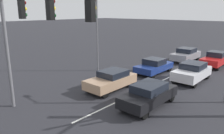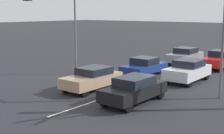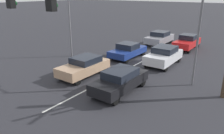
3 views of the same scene
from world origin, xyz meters
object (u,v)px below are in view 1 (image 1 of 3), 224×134
object	(u,v)px
car_gray_midlane_third	(186,55)
street_lamp_right_shoulder	(98,16)
car_navy_midlane_second	(154,66)
traffic_signal_gantry	(30,25)
car_tan_midlane_front	(111,80)
car_red_leftlane_third	(215,59)
car_silver_leftlane_second	(192,72)
car_black_leftlane_front	(149,94)

from	to	relation	value
car_gray_midlane_third	street_lamp_right_shoulder	size ratio (longest dim) A/B	0.47
car_navy_midlane_second	traffic_signal_gantry	size ratio (longest dim) A/B	0.46
car_gray_midlane_third	car_tan_midlane_front	bearing A→B (deg)	88.82
car_navy_midlane_second	car_red_leftlane_third	bearing A→B (deg)	-118.02
car_silver_leftlane_second	street_lamp_right_shoulder	size ratio (longest dim) A/B	0.45
car_gray_midlane_third	street_lamp_right_shoulder	bearing A→B (deg)	64.79
car_silver_leftlane_second	traffic_signal_gantry	size ratio (longest dim) A/B	0.46
car_navy_midlane_second	car_gray_midlane_third	xyz separation A→B (m)	(-0.15, -6.78, 0.09)
car_silver_leftlane_second	car_red_leftlane_third	xyz separation A→B (m)	(0.11, -6.51, -0.01)
car_silver_leftlane_second	car_gray_midlane_third	bearing A→B (deg)	-63.22
car_tan_midlane_front	car_silver_leftlane_second	xyz separation A→B (m)	(-3.68, -5.89, 0.06)
car_tan_midlane_front	car_gray_midlane_third	distance (m)	12.67
street_lamp_right_shoulder	traffic_signal_gantry	bearing A→B (deg)	116.40
car_navy_midlane_second	street_lamp_right_shoulder	size ratio (longest dim) A/B	0.45
car_red_leftlane_third	traffic_signal_gantry	size ratio (longest dim) A/B	0.49
car_tan_midlane_front	street_lamp_right_shoulder	xyz separation A→B (m)	(4.27, -3.05, 4.44)
car_silver_leftlane_second	street_lamp_right_shoulder	world-z (taller)	street_lamp_right_shoulder
traffic_signal_gantry	street_lamp_right_shoulder	world-z (taller)	street_lamp_right_shoulder
car_gray_midlane_third	car_red_leftlane_third	bearing A→B (deg)	175.31
car_tan_midlane_front	car_silver_leftlane_second	size ratio (longest dim) A/B	1.00
car_black_leftlane_front	car_navy_midlane_second	size ratio (longest dim) A/B	1.03
car_red_leftlane_third	traffic_signal_gantry	bearing A→B (deg)	80.05
car_black_leftlane_front	car_silver_leftlane_second	bearing A→B (deg)	-90.21
street_lamp_right_shoulder	car_tan_midlane_front	bearing A→B (deg)	144.42
car_black_leftlane_front	car_silver_leftlane_second	distance (m)	6.61
car_silver_leftlane_second	street_lamp_right_shoulder	xyz separation A→B (m)	(7.95, 2.84, 4.38)
car_tan_midlane_front	car_black_leftlane_front	distance (m)	3.73
car_silver_leftlane_second	traffic_signal_gantry	distance (m)	13.20
car_black_leftlane_front	car_red_leftlane_third	bearing A→B (deg)	-89.61
car_navy_midlane_second	traffic_signal_gantry	xyz separation A→B (m)	(-0.20, 12.06, 4.29)
car_silver_leftlane_second	car_navy_midlane_second	bearing A→B (deg)	-0.02
car_black_leftlane_front	car_navy_midlane_second	xyz separation A→B (m)	(3.55, -6.61, -0.06)
car_tan_midlane_front	car_navy_midlane_second	xyz separation A→B (m)	(-0.11, -5.89, -0.04)
car_navy_midlane_second	car_tan_midlane_front	bearing A→B (deg)	88.97
car_tan_midlane_front	car_black_leftlane_front	size ratio (longest dim) A/B	0.96
car_tan_midlane_front	car_red_leftlane_third	xyz separation A→B (m)	(-3.57, -12.40, 0.05)
street_lamp_right_shoulder	car_gray_midlane_third	bearing A→B (deg)	-115.21
car_tan_midlane_front	car_navy_midlane_second	world-z (taller)	car_tan_midlane_front
car_silver_leftlane_second	car_red_leftlane_third	world-z (taller)	car_red_leftlane_third
car_black_leftlane_front	car_red_leftlane_third	world-z (taller)	car_red_leftlane_third
car_red_leftlane_third	street_lamp_right_shoulder	bearing A→B (deg)	50.02
car_silver_leftlane_second	street_lamp_right_shoulder	bearing A→B (deg)	19.65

